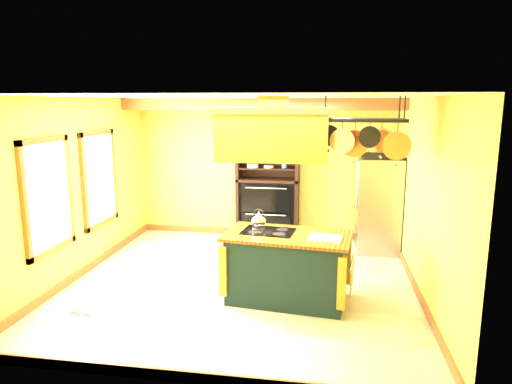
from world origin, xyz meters
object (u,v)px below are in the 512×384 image
(range_hood, at_px, (273,132))
(pot_rack, at_px, (363,130))
(hutch, at_px, (268,197))
(kitchen_island, at_px, (287,267))
(refrigerator, at_px, (378,206))

(range_hood, xyz_separation_m, pot_rack, (1.11, 0.00, 0.04))
(pot_rack, height_order, hutch, pot_rack)
(pot_rack, distance_m, hutch, 3.48)
(kitchen_island, xyz_separation_m, range_hood, (-0.20, -0.00, 1.78))
(hutch, bearing_deg, range_hood, -81.31)
(refrigerator, bearing_deg, range_hood, -124.02)
(kitchen_island, xyz_separation_m, hutch, (-0.62, 2.76, 0.35))
(kitchen_island, distance_m, range_hood, 1.79)
(range_hood, height_order, refrigerator, range_hood)
(hutch, bearing_deg, pot_rack, -60.88)
(pot_rack, bearing_deg, range_hood, -180.00)
(kitchen_island, height_order, hutch, hutch)
(kitchen_island, relative_size, range_hood, 1.19)
(kitchen_island, distance_m, pot_rack, 2.03)
(kitchen_island, relative_size, hutch, 0.83)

